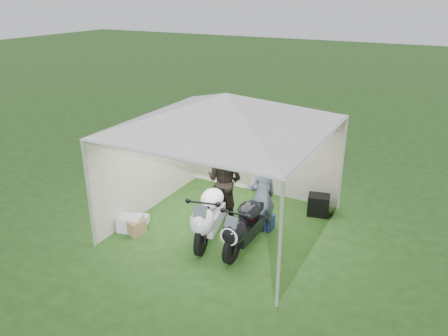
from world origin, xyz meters
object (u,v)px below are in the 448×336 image
at_px(person_blue_jacket, 262,196).
at_px(equipment_box, 318,205).
at_px(person_dark_jacket, 225,180).
at_px(crate_0, 130,223).
at_px(canopy_tent, 227,113).
at_px(motorcycle_black, 246,224).
at_px(paddock_stand, 264,221).
at_px(crate_2, 142,219).
at_px(motorcycle_white, 210,213).
at_px(crate_1, 136,227).

height_order(person_blue_jacket, equipment_box, person_blue_jacket).
bearing_deg(person_dark_jacket, crate_0, 47.83).
relative_size(person_blue_jacket, equipment_box, 3.54).
bearing_deg(canopy_tent, motorcycle_black, -40.07).
xyz_separation_m(paddock_stand, crate_0, (-2.53, -1.46, 0.01)).
bearing_deg(crate_0, equipment_box, 37.58).
relative_size(paddock_stand, crate_2, 1.61).
xyz_separation_m(motorcycle_white, person_blue_jacket, (0.86, 0.70, 0.27)).
height_order(person_dark_jacket, crate_1, person_dark_jacket).
xyz_separation_m(motorcycle_black, equipment_box, (0.90, 2.09, -0.31)).
bearing_deg(person_dark_jacket, motorcycle_black, 138.14).
bearing_deg(crate_1, paddock_stand, 32.72).
bearing_deg(canopy_tent, motorcycle_white, -94.79).
bearing_deg(motorcycle_black, crate_0, -167.06).
height_order(motorcycle_white, crate_1, motorcycle_white).
distance_m(canopy_tent, person_blue_jacket, 1.89).
distance_m(motorcycle_black, person_dark_jacket, 1.44).
bearing_deg(person_dark_jacket, motorcycle_white, 102.79).
height_order(crate_1, crate_2, crate_1).
relative_size(canopy_tent, motorcycle_black, 2.79).
relative_size(motorcycle_black, equipment_box, 4.15).
relative_size(equipment_box, crate_1, 1.45).
bearing_deg(person_dark_jacket, crate_2, 40.70).
relative_size(paddock_stand, crate_0, 0.86).
height_order(person_blue_jacket, crate_1, person_blue_jacket).
relative_size(person_blue_jacket, crate_0, 3.44).
bearing_deg(motorcycle_black, motorcycle_white, -179.67).
relative_size(paddock_stand, crate_1, 1.29).
distance_m(motorcycle_white, crate_2, 1.74).
xyz_separation_m(equipment_box, crate_2, (-3.38, -2.26, -0.15)).
bearing_deg(person_blue_jacket, motorcycle_black, 35.85).
height_order(person_blue_jacket, crate_2, person_blue_jacket).
bearing_deg(paddock_stand, motorcycle_white, -132.57).
distance_m(canopy_tent, person_dark_jacket, 1.71).
relative_size(person_dark_jacket, equipment_box, 3.73).
relative_size(motorcycle_white, motorcycle_black, 1.06).
bearing_deg(crate_1, crate_0, 164.08).
height_order(motorcycle_black, equipment_box, motorcycle_black).
bearing_deg(crate_0, motorcycle_white, 17.83).
height_order(canopy_tent, person_blue_jacket, canopy_tent).
xyz_separation_m(motorcycle_white, crate_1, (-1.51, -0.60, -0.44)).
relative_size(person_blue_jacket, crate_2, 6.42).
bearing_deg(crate_2, person_dark_jacket, 37.83).
bearing_deg(paddock_stand, crate_2, -156.40).
distance_m(canopy_tent, motorcycle_white, 2.08).
height_order(motorcycle_black, crate_2, motorcycle_black).
relative_size(person_dark_jacket, crate_2, 6.76).
distance_m(motorcycle_black, person_blue_jacket, 0.77).
height_order(canopy_tent, equipment_box, canopy_tent).
height_order(paddock_stand, crate_2, paddock_stand).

